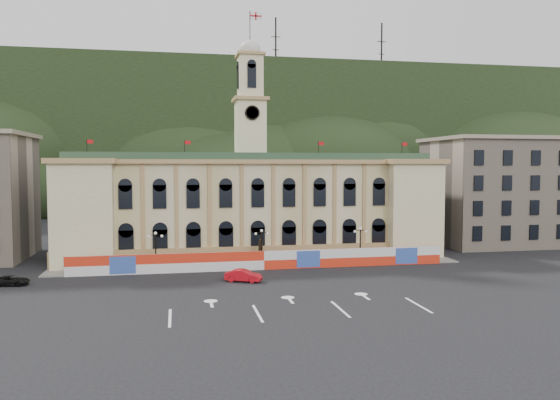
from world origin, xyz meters
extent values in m
plane|color=black|center=(0.00, 0.00, 0.00)|extent=(260.00, 260.00, 0.00)
cube|color=black|center=(0.00, 130.00, 22.00)|extent=(230.00, 70.00, 44.00)
cube|color=#595651|center=(35.00, 110.00, 30.00)|extent=(22.00, 8.00, 14.00)
cube|color=#595651|center=(-48.00, 108.00, 26.00)|extent=(16.00, 7.00, 10.00)
cylinder|color=black|center=(20.00, 115.00, 50.00)|extent=(0.50, 0.50, 20.00)
cylinder|color=black|center=(55.00, 115.00, 50.00)|extent=(0.50, 0.50, 20.00)
cube|color=beige|center=(0.00, 28.00, 7.00)|extent=(55.00, 15.00, 14.00)
cube|color=#A78351|center=(0.00, 20.20, 1.20)|extent=(56.00, 0.80, 2.40)
cube|color=#A78351|center=(0.00, 28.00, 14.30)|extent=(56.20, 16.20, 0.60)
cube|color=#29442F|center=(0.00, 28.00, 15.00)|extent=(53.00, 13.00, 1.20)
cube|color=#F2E7B8|center=(-23.50, 27.00, 7.00)|extent=(8.00, 17.00, 14.00)
cube|color=#F2E7B8|center=(23.50, 27.00, 7.00)|extent=(8.00, 17.00, 14.00)
cube|color=#F2E7B8|center=(0.00, 28.00, 19.60)|extent=(4.40, 4.40, 8.00)
cube|color=#A78351|center=(0.00, 28.00, 23.80)|extent=(5.20, 5.20, 0.50)
cube|color=#F2E7B8|center=(0.00, 28.00, 27.10)|extent=(3.60, 3.60, 6.50)
cube|color=#A78351|center=(0.00, 28.00, 30.50)|extent=(4.20, 4.20, 0.40)
cylinder|color=black|center=(0.00, 25.70, 21.60)|extent=(2.20, 0.20, 2.20)
ellipsoid|color=beige|center=(0.00, 28.00, 31.40)|extent=(3.20, 3.20, 2.72)
cylinder|color=black|center=(0.00, 28.00, 34.60)|extent=(0.12, 0.12, 5.00)
cube|color=white|center=(0.90, 28.00, 36.40)|extent=(1.80, 0.04, 1.20)
cube|color=red|center=(0.90, 27.97, 36.40)|extent=(1.80, 0.02, 0.22)
cube|color=red|center=(0.90, 27.97, 36.40)|extent=(0.22, 0.02, 1.20)
cube|color=#B7A48D|center=(43.00, 31.00, 9.00)|extent=(20.00, 16.00, 18.00)
cube|color=gray|center=(43.00, 31.00, 18.30)|extent=(21.00, 17.00, 0.60)
cube|color=red|center=(0.00, 15.00, 1.25)|extent=(50.00, 0.25, 2.50)
cube|color=#3251A9|center=(-18.00, 14.86, 1.25)|extent=(3.20, 0.05, 2.20)
cube|color=#3251A9|center=(6.00, 14.86, 1.25)|extent=(3.20, 0.05, 2.20)
cube|color=#3251A9|center=(20.00, 14.86, 1.25)|extent=(3.20, 0.05, 2.20)
cube|color=slate|center=(0.00, 17.75, 0.08)|extent=(56.00, 5.50, 0.16)
cube|color=#595651|center=(0.00, 18.00, 0.90)|extent=(1.40, 1.40, 1.80)
cylinder|color=black|center=(0.00, 18.00, 2.60)|extent=(0.60, 0.60, 1.60)
sphere|color=black|center=(0.00, 18.00, 3.50)|extent=(0.44, 0.44, 0.44)
cylinder|color=black|center=(-14.00, 17.00, 0.15)|extent=(0.44, 0.44, 0.30)
cylinder|color=black|center=(-14.00, 17.00, 2.40)|extent=(0.18, 0.18, 4.80)
cube|color=black|center=(-14.00, 17.00, 4.70)|extent=(1.60, 0.08, 0.08)
sphere|color=silver|center=(-14.80, 17.00, 4.55)|extent=(0.36, 0.36, 0.36)
sphere|color=silver|center=(-13.20, 17.00, 4.55)|extent=(0.36, 0.36, 0.36)
sphere|color=silver|center=(-14.00, 17.00, 4.95)|extent=(0.40, 0.40, 0.40)
cylinder|color=black|center=(0.00, 17.00, 0.15)|extent=(0.44, 0.44, 0.30)
cylinder|color=black|center=(0.00, 17.00, 2.40)|extent=(0.18, 0.18, 4.80)
cube|color=black|center=(0.00, 17.00, 4.70)|extent=(1.60, 0.08, 0.08)
sphere|color=silver|center=(-0.80, 17.00, 4.55)|extent=(0.36, 0.36, 0.36)
sphere|color=silver|center=(0.80, 17.00, 4.55)|extent=(0.36, 0.36, 0.36)
sphere|color=silver|center=(0.00, 17.00, 4.95)|extent=(0.40, 0.40, 0.40)
cylinder|color=black|center=(14.00, 17.00, 0.15)|extent=(0.44, 0.44, 0.30)
cylinder|color=black|center=(14.00, 17.00, 2.40)|extent=(0.18, 0.18, 4.80)
cube|color=black|center=(14.00, 17.00, 4.70)|extent=(1.60, 0.08, 0.08)
sphere|color=silver|center=(13.20, 17.00, 4.55)|extent=(0.36, 0.36, 0.36)
sphere|color=silver|center=(14.80, 17.00, 4.55)|extent=(0.36, 0.36, 0.36)
sphere|color=silver|center=(14.00, 17.00, 4.95)|extent=(0.40, 0.40, 0.40)
imported|color=red|center=(-3.59, 8.15, 0.72)|extent=(4.72, 5.48, 1.44)
imported|color=black|center=(-30.00, 11.08, 0.56)|extent=(2.87, 4.49, 1.12)
camera|label=1|loc=(-11.37, -55.37, 13.69)|focal=35.00mm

